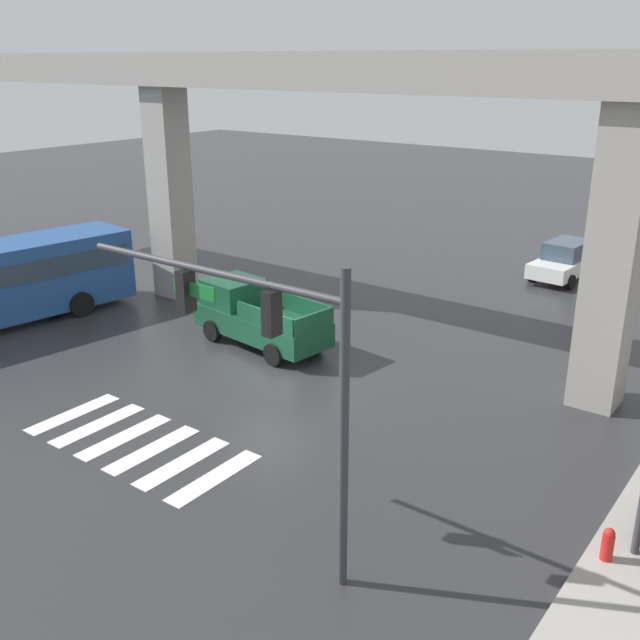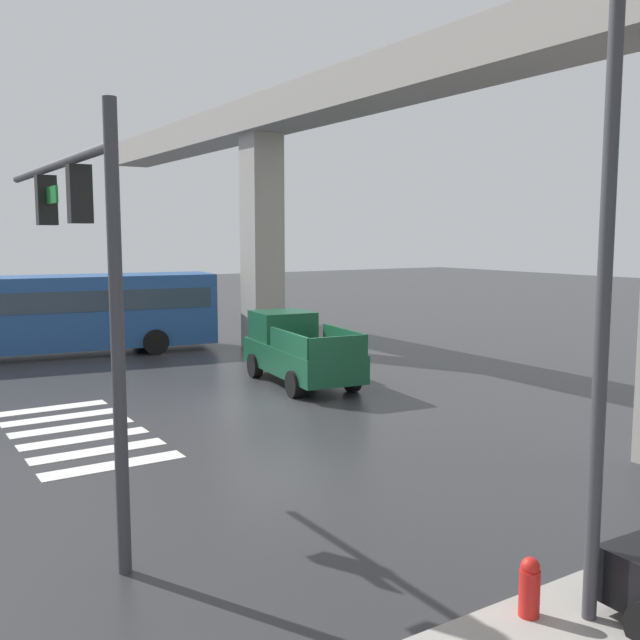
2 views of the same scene
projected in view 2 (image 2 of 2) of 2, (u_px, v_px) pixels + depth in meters
ground_plane at (275, 405)px, 19.07m from camera, size 120.00×120.00×0.00m
crosswalk_stripes at (78, 433)px, 16.32m from camera, size 6.05×2.80×0.01m
elevated_overpass at (404, 110)px, 20.42m from camera, size 49.16×1.94×9.59m
pickup_truck at (297, 350)px, 21.88m from camera, size 5.30×2.55×2.08m
city_bus at (68, 310)px, 26.78m from camera, size 3.98×11.04×2.99m
traffic_signal_mast at (79, 242)px, 10.52m from camera, size 6.49×0.32×6.20m
street_lamp_near_corner at (607, 229)px, 7.65m from camera, size 0.44×0.70×7.24m
fire_hydrant at (529, 592)px, 8.18m from camera, size 0.24×0.24×0.85m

